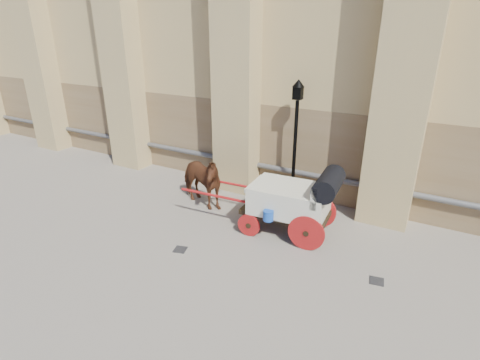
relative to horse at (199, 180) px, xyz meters
The scene contains 6 objects.
ground 2.41m from the horse, 53.40° to the right, with size 90.00×90.00×0.00m, color slate.
horse is the anchor object (origin of this frame).
carriage 3.29m from the horse, ahead, with size 4.56×1.69×1.97m.
street_lamp 3.25m from the horse, 34.02° to the left, with size 0.37×0.37×3.96m.
drain_grate_near 2.77m from the horse, 66.90° to the right, with size 0.32×0.32×0.01m, color black.
drain_grate_far 5.96m from the horse, 12.39° to the right, with size 0.32×0.32×0.01m, color black.
Camera 1 is at (5.10, -7.10, 5.45)m, focal length 28.00 mm.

